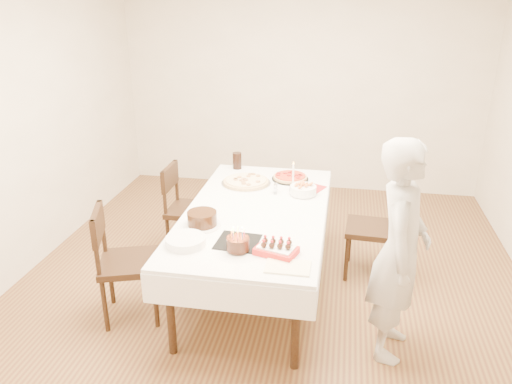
% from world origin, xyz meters
% --- Properties ---
extents(floor, '(5.00, 5.00, 0.00)m').
position_xyz_m(floor, '(0.00, 0.00, 0.00)').
color(floor, '#522D1C').
rests_on(floor, ground).
extents(wall_back, '(4.50, 0.04, 2.70)m').
position_xyz_m(wall_back, '(0.00, 2.50, 1.35)').
color(wall_back, beige).
rests_on(wall_back, floor).
extents(wall_front, '(4.50, 0.04, 2.70)m').
position_xyz_m(wall_front, '(0.00, -2.50, 1.35)').
color(wall_front, beige).
rests_on(wall_front, floor).
extents(wall_left, '(0.04, 5.00, 2.70)m').
position_xyz_m(wall_left, '(-2.25, 0.00, 1.35)').
color(wall_left, beige).
rests_on(wall_left, floor).
extents(dining_table, '(1.23, 2.19, 0.75)m').
position_xyz_m(dining_table, '(-0.12, -0.05, 0.38)').
color(dining_table, white).
rests_on(dining_table, floor).
extents(chair_right_savory, '(0.49, 0.49, 0.91)m').
position_xyz_m(chair_right_savory, '(0.85, 0.38, 0.45)').
color(chair_right_savory, '#301D10').
rests_on(chair_right_savory, floor).
extents(chair_left_savory, '(0.46, 0.46, 0.90)m').
position_xyz_m(chair_left_savory, '(-0.86, 0.49, 0.45)').
color(chair_left_savory, '#301D10').
rests_on(chair_left_savory, floor).
extents(chair_left_dessert, '(0.61, 0.61, 0.94)m').
position_xyz_m(chair_left_dessert, '(-1.02, -0.61, 0.47)').
color(chair_left_dessert, '#301D10').
rests_on(chair_left_dessert, floor).
extents(person, '(0.47, 0.64, 1.59)m').
position_xyz_m(person, '(0.98, -0.66, 0.80)').
color(person, beige).
rests_on(person, floor).
extents(pizza_white, '(0.50, 0.50, 0.04)m').
position_xyz_m(pizza_white, '(-0.31, 0.52, 0.77)').
color(pizza_white, beige).
rests_on(pizza_white, dining_table).
extents(pizza_pepperoni, '(0.37, 0.37, 0.04)m').
position_xyz_m(pizza_pepperoni, '(0.08, 0.71, 0.77)').
color(pizza_pepperoni, red).
rests_on(pizza_pepperoni, dining_table).
extents(red_placemat, '(0.31, 0.31, 0.01)m').
position_xyz_m(red_placemat, '(0.29, 0.52, 0.75)').
color(red_placemat, '#B21E1E').
rests_on(red_placemat, dining_table).
extents(pasta_bowl, '(0.29, 0.29, 0.07)m').
position_xyz_m(pasta_bowl, '(0.24, 0.35, 0.80)').
color(pasta_bowl, white).
rests_on(pasta_bowl, dining_table).
extents(taper_candle, '(0.07, 0.07, 0.28)m').
position_xyz_m(taper_candle, '(0.14, 0.42, 0.89)').
color(taper_candle, white).
rests_on(taper_candle, dining_table).
extents(shaker_pair, '(0.09, 0.09, 0.09)m').
position_xyz_m(shaker_pair, '(-0.01, 0.32, 0.79)').
color(shaker_pair, white).
rests_on(shaker_pair, dining_table).
extents(cola_glass, '(0.10, 0.10, 0.17)m').
position_xyz_m(cola_glass, '(-0.49, 0.93, 0.83)').
color(cola_glass, black).
rests_on(cola_glass, dining_table).
extents(layer_cake, '(0.38, 0.38, 0.12)m').
position_xyz_m(layer_cake, '(-0.47, -0.42, 0.81)').
color(layer_cake, black).
rests_on(layer_cake, dining_table).
extents(cake_board, '(0.32, 0.32, 0.01)m').
position_xyz_m(cake_board, '(-0.14, -0.63, 0.75)').
color(cake_board, black).
rests_on(cake_board, dining_table).
extents(birthday_cake, '(0.19, 0.19, 0.16)m').
position_xyz_m(birthday_cake, '(-0.12, -0.76, 0.84)').
color(birthday_cake, '#34180E').
rests_on(birthday_cake, dining_table).
extents(strawberry_box, '(0.32, 0.26, 0.07)m').
position_xyz_m(strawberry_box, '(0.15, -0.75, 0.78)').
color(strawberry_box, red).
rests_on(strawberry_box, dining_table).
extents(box_lid, '(0.29, 0.20, 0.02)m').
position_xyz_m(box_lid, '(0.25, -0.93, 0.75)').
color(box_lid, beige).
rests_on(box_lid, dining_table).
extents(plate_stack, '(0.37, 0.37, 0.06)m').
position_xyz_m(plate_stack, '(-0.50, -0.74, 0.78)').
color(plate_stack, white).
rests_on(plate_stack, dining_table).
extents(china_plate, '(0.21, 0.21, 0.01)m').
position_xyz_m(china_plate, '(-0.52, -0.69, 0.75)').
color(china_plate, white).
rests_on(china_plate, dining_table).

